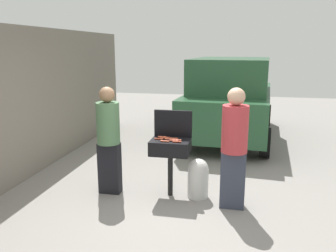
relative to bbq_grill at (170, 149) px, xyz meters
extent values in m
plane|color=gray|center=(0.06, -0.24, -0.76)|extent=(24.00, 24.00, 0.00)
cube|color=slate|center=(-2.73, 0.76, 0.56)|extent=(0.24, 8.00, 2.64)
cylinder|color=black|center=(0.00, 0.00, -0.42)|extent=(0.08, 0.08, 0.68)
cube|color=black|center=(0.00, 0.00, 0.03)|extent=(0.60, 0.44, 0.22)
cube|color=black|center=(0.00, 0.22, 0.35)|extent=(0.60, 0.05, 0.42)
cylinder|color=#B74C33|center=(0.11, -0.03, 0.15)|extent=(0.13, 0.03, 0.03)
cylinder|color=#AD4228|center=(-0.17, -0.02, 0.15)|extent=(0.13, 0.03, 0.03)
cylinder|color=#AD4228|center=(-0.11, 0.04, 0.15)|extent=(0.13, 0.04, 0.03)
cylinder|color=#B74C33|center=(0.07, -0.08, 0.15)|extent=(0.13, 0.03, 0.03)
cylinder|color=#C6593D|center=(-0.02, -0.01, 0.15)|extent=(0.13, 0.04, 0.03)
cylinder|color=#AD4228|center=(0.04, 0.04, 0.15)|extent=(0.13, 0.03, 0.03)
cylinder|color=#AD4228|center=(0.12, -0.13, 0.15)|extent=(0.13, 0.04, 0.03)
cylinder|color=#AD4228|center=(-0.09, 0.07, 0.15)|extent=(0.13, 0.03, 0.03)
cylinder|color=#C6593D|center=(-0.06, -0.13, 0.15)|extent=(0.13, 0.03, 0.03)
cylinder|color=#B74C33|center=(-0.15, 0.10, 0.15)|extent=(0.13, 0.04, 0.03)
cylinder|color=silver|center=(0.43, 0.02, -0.53)|extent=(0.32, 0.32, 0.46)
sphere|color=silver|center=(0.43, 0.02, -0.30)|extent=(0.31, 0.31, 0.31)
cube|color=black|center=(-0.96, -0.09, -0.35)|extent=(0.34, 0.19, 0.82)
cylinder|color=#4C724C|center=(-0.96, -0.09, 0.38)|extent=(0.36, 0.36, 0.65)
sphere|color=#936B4C|center=(-0.96, -0.09, 0.82)|extent=(0.24, 0.24, 0.24)
cube|color=#333847|center=(0.96, -0.23, -0.34)|extent=(0.35, 0.19, 0.84)
cylinder|color=#B23338|center=(0.96, -0.23, 0.41)|extent=(0.37, 0.37, 0.67)
sphere|color=tan|center=(0.96, -0.23, 0.87)|extent=(0.25, 0.25, 0.25)
cube|color=#234C2D|center=(0.80, 3.89, 0.01)|extent=(2.24, 4.54, 0.90)
cube|color=#234C2D|center=(0.79, 3.69, 0.86)|extent=(1.96, 2.73, 0.80)
cylinder|color=black|center=(1.58, 2.29, -0.44)|extent=(0.27, 0.66, 0.64)
cylinder|color=black|center=(-0.22, 2.43, -0.44)|extent=(0.27, 0.66, 0.64)
cylinder|color=black|center=(1.82, 5.36, -0.44)|extent=(0.27, 0.66, 0.64)
cylinder|color=black|center=(0.03, 5.50, -0.44)|extent=(0.27, 0.66, 0.64)
camera|label=1|loc=(0.99, -4.96, 1.52)|focal=36.73mm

